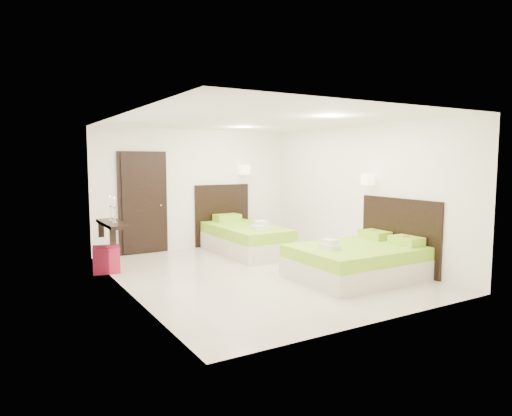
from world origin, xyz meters
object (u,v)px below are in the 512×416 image
bed_single (244,237)px  bed_double (360,259)px  ottoman (107,259)px  nightstand (260,236)px

bed_single → bed_double: (0.67, -2.77, -0.03)m
bed_double → ottoman: size_ratio=4.63×
bed_single → bed_double: bed_single is taller
bed_single → ottoman: (-2.87, -0.26, -0.11)m
bed_single → nightstand: 0.97m
ottoman → bed_single: bearing=5.2°
bed_single → nightstand: bearing=37.9°
bed_single → ottoman: 2.89m
bed_single → ottoman: bearing=-174.8°
bed_single → nightstand: bed_single is taller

